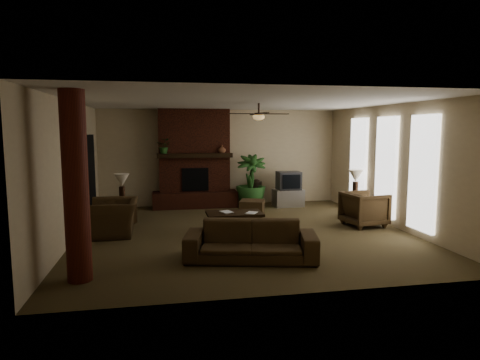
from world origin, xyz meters
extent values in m
plane|color=brown|center=(0.00, 0.00, 0.00)|extent=(7.00, 7.00, 0.00)
plane|color=silver|center=(0.00, 0.00, 2.80)|extent=(7.00, 7.00, 0.00)
plane|color=#C9B691|center=(0.00, 3.50, 1.40)|extent=(7.00, 0.00, 7.00)
plane|color=#C9B691|center=(0.00, -3.50, 1.40)|extent=(7.00, 0.00, 7.00)
plane|color=#C9B691|center=(-3.50, 0.00, 1.40)|extent=(0.00, 7.00, 7.00)
plane|color=#C9B691|center=(3.50, 0.00, 1.40)|extent=(0.00, 7.00, 7.00)
cube|color=#4C2114|center=(-0.80, 3.25, 1.40)|extent=(2.00, 0.50, 2.80)
cube|color=#4C2114|center=(-0.80, 3.15, 0.23)|extent=(2.40, 0.70, 0.45)
cube|color=black|center=(-0.80, 2.99, 0.82)|extent=(0.75, 0.04, 0.65)
cube|color=black|center=(-0.80, 2.97, 1.50)|extent=(2.10, 0.28, 0.12)
cube|color=white|center=(3.45, 1.60, 1.35)|extent=(0.08, 0.85, 2.35)
cube|color=white|center=(3.45, 0.20, 1.35)|extent=(0.08, 0.85, 2.35)
cube|color=white|center=(3.45, -1.20, 1.35)|extent=(0.08, 0.85, 2.35)
cylinder|color=#5B2116|center=(-2.95, -2.40, 1.40)|extent=(0.36, 0.36, 2.80)
cube|color=black|center=(-3.44, 1.80, 1.05)|extent=(0.10, 1.00, 2.10)
cylinder|color=#312016|center=(0.40, 0.30, 2.68)|extent=(0.04, 0.04, 0.24)
cylinder|color=#312016|center=(0.40, 0.30, 2.56)|extent=(0.20, 0.20, 0.06)
ellipsoid|color=#F2BF72|center=(0.40, 0.30, 2.50)|extent=(0.26, 0.26, 0.14)
cube|color=black|center=(0.80, 0.30, 2.57)|extent=(0.55, 0.12, 0.01)
cube|color=black|center=(0.00, 0.30, 2.57)|extent=(0.55, 0.12, 0.01)
cube|color=black|center=(0.40, 0.70, 2.57)|extent=(0.12, 0.55, 0.01)
cube|color=black|center=(0.40, -0.10, 2.57)|extent=(0.12, 0.55, 0.01)
imported|color=#44321D|center=(-0.24, -1.89, 0.44)|extent=(2.33, 1.14, 0.88)
imported|color=#44321D|center=(-2.74, 0.32, 0.50)|extent=(0.75, 1.15, 0.99)
imported|color=#44321D|center=(2.87, 0.06, 0.44)|extent=(0.92, 0.96, 0.88)
cube|color=black|center=(-0.18, 0.08, 0.40)|extent=(1.20, 0.70, 0.06)
cube|color=black|center=(-0.68, -0.17, 0.18)|extent=(0.07, 0.07, 0.37)
cube|color=black|center=(0.32, -0.17, 0.18)|extent=(0.07, 0.07, 0.37)
cube|color=black|center=(-0.68, 0.33, 0.18)|extent=(0.07, 0.07, 0.37)
cube|color=black|center=(0.32, 0.33, 0.18)|extent=(0.07, 0.07, 0.37)
cube|color=#44321D|center=(0.56, 1.69, 0.20)|extent=(0.77, 0.77, 0.40)
cube|color=silver|center=(1.87, 2.77, 0.25)|extent=(0.88, 0.54, 0.50)
cube|color=#333335|center=(1.87, 2.72, 0.76)|extent=(0.65, 0.50, 0.52)
cube|color=black|center=(1.87, 2.45, 0.76)|extent=(0.52, 0.03, 0.40)
cylinder|color=black|center=(1.01, 3.15, 0.35)|extent=(0.34, 0.34, 0.70)
sphere|color=black|center=(1.01, 3.15, 0.60)|extent=(0.34, 0.34, 0.34)
imported|color=#275221|center=(0.77, 2.81, 0.42)|extent=(0.98, 1.58, 0.85)
cube|color=black|center=(-2.64, 1.25, 0.28)|extent=(0.62, 0.62, 0.55)
cylinder|color=#312016|center=(-2.65, 1.29, 0.73)|extent=(0.16, 0.16, 0.35)
cone|color=white|center=(-2.65, 1.29, 1.05)|extent=(0.41, 0.41, 0.30)
cube|color=black|center=(3.15, 1.16, 0.28)|extent=(0.63, 0.63, 0.55)
cylinder|color=#312016|center=(3.15, 1.12, 0.73)|extent=(0.14, 0.14, 0.35)
cone|color=white|center=(3.15, 1.12, 1.05)|extent=(0.37, 0.37, 0.30)
imported|color=#275221|center=(-1.64, 2.97, 1.72)|extent=(0.48, 0.51, 0.33)
imported|color=brown|center=(-0.03, 2.96, 1.67)|extent=(0.23, 0.24, 0.22)
imported|color=#999999|center=(-0.46, 0.05, 0.57)|extent=(0.21, 0.10, 0.29)
imported|color=#999999|center=(0.07, -0.05, 0.58)|extent=(0.19, 0.13, 0.29)
camera|label=1|loc=(-1.72, -8.69, 2.24)|focal=31.10mm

